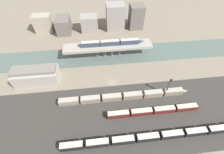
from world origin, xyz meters
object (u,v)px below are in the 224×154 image
(signal_tower, at_px, (168,87))
(train_on_bridge, at_px, (112,43))
(warehouse_building, at_px, (36,76))
(train_yard_far, at_px, (125,96))
(train_yard_mid, at_px, (155,111))
(train_yard_near, at_px, (162,136))

(signal_tower, bearing_deg, train_on_bridge, 124.70)
(warehouse_building, relative_size, signal_tower, 2.00)
(signal_tower, bearing_deg, train_yard_far, -179.53)
(train_yard_mid, xyz_separation_m, warehouse_building, (-65.36, 29.12, 3.41))
(train_on_bridge, distance_m, train_yard_far, 39.90)
(train_yard_mid, height_order, train_yard_far, train_yard_far)
(train_yard_near, bearing_deg, signal_tower, 66.07)
(train_yard_near, height_order, signal_tower, signal_tower)
(warehouse_building, height_order, signal_tower, signal_tower)
(train_on_bridge, height_order, train_yard_near, train_on_bridge)
(train_yard_near, xyz_separation_m, train_yard_far, (-13.32, 23.77, -0.23))
(train_yard_mid, xyz_separation_m, signal_tower, (9.72, 10.88, 4.73))
(warehouse_building, distance_m, signal_tower, 77.27)
(train_on_bridge, relative_size, signal_tower, 3.44)
(train_yard_far, xyz_separation_m, signal_tower, (23.96, 0.19, 4.70))
(train_on_bridge, relative_size, train_yard_near, 0.47)
(train_yard_far, height_order, warehouse_building, warehouse_building)
(train_yard_mid, distance_m, warehouse_building, 71.63)
(train_yard_mid, height_order, warehouse_building, warehouse_building)
(train_yard_mid, bearing_deg, train_yard_near, -94.02)
(train_yard_mid, distance_m, signal_tower, 15.34)
(train_yard_near, distance_m, warehouse_building, 77.10)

